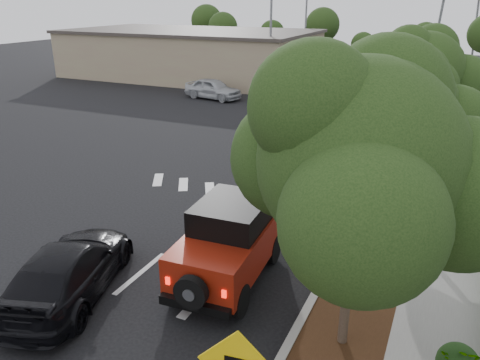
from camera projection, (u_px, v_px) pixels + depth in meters
The scene contains 16 objects.
ground at pixel (140, 273), 12.63m from camera, with size 120.00×120.00×0.00m, color black.
curb at pixel (385, 162), 20.94m from camera, with size 0.20×70.00×0.15m, color #9E9B93.
planting_strip at pixel (409, 165), 20.55m from camera, with size 1.80×70.00×0.12m, color black.
sidewalk at pixel (456, 171), 19.81m from camera, with size 2.00×70.00×0.12m, color gray.
commercial_building at pixel (191, 54), 43.51m from camera, with size 22.00×12.00×4.00m, color gray.
transmission_tower at pixel (450, 66), 50.83m from camera, with size 7.00×4.00×28.00m, color slate, non-canonical shape.
street_tree_near at pixel (341, 345), 10.02m from camera, with size 3.80×3.80×5.92m, color black, non-canonical shape.
street_tree_mid at pixel (390, 216), 15.93m from camera, with size 3.20×3.20×5.32m, color black, non-canonical shape.
street_tree_far at pixel (411, 160), 21.42m from camera, with size 3.40×3.40×5.62m, color black, non-canonical shape.
light_pole_a at pixel (269, 91), 37.14m from camera, with size 2.00×0.22×9.00m, color slate, non-canonical shape.
light_pole_b at pixel (303, 70), 47.67m from camera, with size 2.00×0.22×9.00m, color slate, non-canonical shape.
red_jeep at pixel (231, 240), 12.12m from camera, with size 2.07×4.23×2.12m.
silver_suv_ahead at pixel (329, 149), 20.47m from camera, with size 2.54×5.50×1.53m, color #ACB0B4.
black_suv_oncoming at pixel (69, 269), 11.53m from camera, with size 1.93×4.74×1.38m, color black.
silver_sedan_oncoming at pixel (280, 111), 27.49m from camera, with size 1.50×4.31×1.42m, color #97989E.
parked_suv at pixel (213, 89), 34.02m from camera, with size 1.75×4.35×1.48m, color #B3B7BC.
Camera 1 is at (7.00, -8.70, 6.95)m, focal length 35.00 mm.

